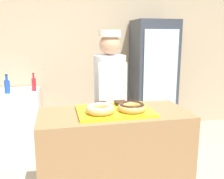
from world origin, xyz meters
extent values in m
cube|color=tan|center=(0.00, 2.13, 1.35)|extent=(8.00, 0.06, 2.70)
cube|color=#997047|center=(0.00, 0.00, 0.48)|extent=(1.29, 0.58, 0.97)
cube|color=yellow|center=(0.00, 0.00, 0.98)|extent=(0.64, 0.45, 0.02)
torus|color=tan|center=(-0.14, -0.07, 1.02)|extent=(0.24, 0.24, 0.06)
torus|color=#EFADC6|center=(-0.14, -0.07, 1.04)|extent=(0.22, 0.22, 0.04)
torus|color=tan|center=(0.14, -0.07, 1.02)|extent=(0.24, 0.24, 0.06)
torus|color=#331E0F|center=(0.14, -0.07, 1.04)|extent=(0.22, 0.22, 0.04)
cube|color=#382111|center=(-0.09, 0.14, 1.01)|extent=(0.10, 0.10, 0.03)
cube|color=#382111|center=(0.09, 0.14, 1.01)|extent=(0.10, 0.10, 0.03)
cylinder|color=#4C4C51|center=(0.08, 0.56, 0.40)|extent=(0.25, 0.25, 0.81)
cylinder|color=silver|center=(0.08, 0.56, 1.11)|extent=(0.34, 0.34, 0.61)
cube|color=white|center=(0.08, 0.40, 0.72)|extent=(0.29, 0.02, 1.27)
sphere|color=tan|center=(0.08, 0.56, 1.52)|extent=(0.22, 0.22, 0.22)
cylinder|color=white|center=(0.08, 0.56, 1.64)|extent=(0.23, 0.23, 0.07)
cube|color=#333842|center=(1.05, 1.78, 0.93)|extent=(0.66, 0.58, 1.86)
cube|color=silver|center=(1.05, 1.48, 0.97)|extent=(0.54, 0.02, 1.49)
cube|color=white|center=(-1.21, 1.78, 0.42)|extent=(0.93, 0.58, 0.83)
cube|color=gray|center=(-1.21, 1.78, 0.81)|extent=(0.93, 0.58, 0.01)
cylinder|color=red|center=(-0.81, 1.72, 0.92)|extent=(0.06, 0.06, 0.18)
cylinder|color=red|center=(-0.81, 1.72, 1.05)|extent=(0.03, 0.03, 0.07)
cylinder|color=black|center=(-0.81, 1.72, 1.09)|extent=(0.03, 0.03, 0.01)
cylinder|color=#1E4CB2|center=(-1.16, 1.62, 0.92)|extent=(0.07, 0.07, 0.18)
cylinder|color=#1E4CB2|center=(-1.16, 1.62, 1.05)|extent=(0.03, 0.03, 0.07)
cylinder|color=black|center=(-1.16, 1.62, 1.09)|extent=(0.04, 0.04, 0.01)
camera|label=1|loc=(-0.46, -2.00, 1.61)|focal=40.00mm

